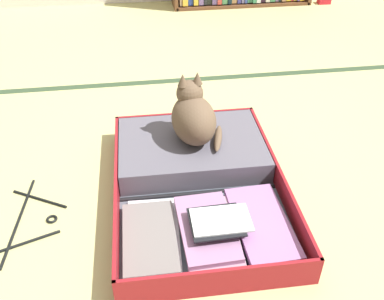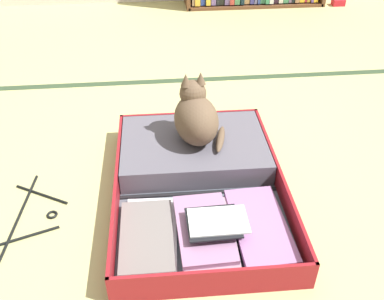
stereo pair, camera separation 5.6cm
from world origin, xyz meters
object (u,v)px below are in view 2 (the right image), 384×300
object	(u,v)px
clothes_hanger	(30,215)
open_suitcase	(198,174)
black_cat	(196,117)
small_red_pouch	(338,2)

from	to	relation	value
clothes_hanger	open_suitcase	bearing A→B (deg)	11.02
black_cat	small_red_pouch	size ratio (longest dim) A/B	2.85
black_cat	clothes_hanger	bearing A→B (deg)	-156.45
open_suitcase	black_cat	world-z (taller)	black_cat
black_cat	small_red_pouch	world-z (taller)	black_cat
open_suitcase	small_red_pouch	distance (m)	2.56
black_cat	clothes_hanger	xyz separation A→B (m)	(-0.65, -0.29, -0.22)
open_suitcase	small_red_pouch	bearing A→B (deg)	56.65
black_cat	clothes_hanger	size ratio (longest dim) A/B	0.63
clothes_hanger	black_cat	bearing A→B (deg)	23.55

